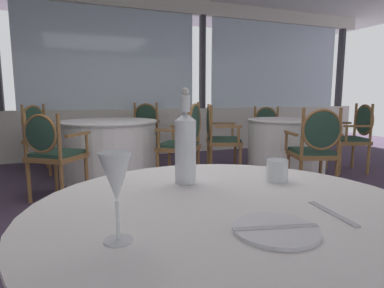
% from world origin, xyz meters
% --- Properties ---
extents(ground_plane, '(14.27, 14.27, 0.00)m').
position_xyz_m(ground_plane, '(0.00, 0.00, 0.00)').
color(ground_plane, '#47384C').
extents(window_wall_far, '(10.98, 0.14, 2.85)m').
position_xyz_m(window_wall_far, '(0.00, 3.44, 1.13)').
color(window_wall_far, silver).
rests_on(window_wall_far, ground_plane).
extents(side_plate, '(0.20, 0.20, 0.01)m').
position_xyz_m(side_plate, '(-0.28, -1.81, 0.76)').
color(side_plate, white).
rests_on(side_plate, foreground_table).
extents(butter_knife, '(0.21, 0.07, 0.00)m').
position_xyz_m(butter_knife, '(-0.28, -1.81, 0.77)').
color(butter_knife, silver).
rests_on(butter_knife, foreground_table).
extents(dinner_fork, '(0.04, 0.19, 0.00)m').
position_xyz_m(dinner_fork, '(-0.07, -1.76, 0.76)').
color(dinner_fork, silver).
rests_on(dinner_fork, foreground_table).
extents(water_bottle, '(0.08, 0.08, 0.35)m').
position_xyz_m(water_bottle, '(-0.33, -1.32, 0.90)').
color(water_bottle, white).
rests_on(water_bottle, foreground_table).
extents(wine_glass, '(0.07, 0.07, 0.20)m').
position_xyz_m(wine_glass, '(-0.63, -1.72, 0.90)').
color(wine_glass, white).
rests_on(wine_glass, foreground_table).
extents(water_tumbler, '(0.08, 0.08, 0.08)m').
position_xyz_m(water_tumbler, '(-0.00, -1.42, 0.80)').
color(water_tumbler, white).
rests_on(water_tumbler, foreground_table).
extents(background_table_0, '(1.10, 1.10, 0.76)m').
position_xyz_m(background_table_0, '(2.13, 1.31, 0.38)').
color(background_table_0, white).
rests_on(background_table_0, ground_plane).
extents(dining_chair_0_0, '(0.63, 0.58, 0.96)m').
position_xyz_m(dining_chair_0_0, '(1.82, 0.38, 0.55)').
color(dining_chair_0_0, olive).
rests_on(dining_chair_0_0, ground_plane).
extents(dining_chair_0_1, '(0.58, 0.63, 0.98)m').
position_xyz_m(dining_chair_0_1, '(3.06, 0.99, 0.57)').
color(dining_chair_0_1, olive).
rests_on(dining_chair_0_1, ground_plane).
extents(dining_chair_0_2, '(0.63, 0.58, 0.91)m').
position_xyz_m(dining_chair_0_2, '(2.45, 2.23, 0.53)').
color(dining_chair_0_2, olive).
rests_on(dining_chair_0_2, ground_plane).
extents(dining_chair_0_3, '(0.58, 0.63, 0.97)m').
position_xyz_m(dining_chair_0_3, '(1.20, 1.62, 0.56)').
color(dining_chair_0_3, olive).
rests_on(dining_chair_0_3, ground_plane).
extents(background_table_1, '(1.31, 1.31, 0.76)m').
position_xyz_m(background_table_1, '(-0.25, 1.95, 0.38)').
color(background_table_1, white).
rests_on(background_table_1, ground_plane).
extents(dining_chair_1_0, '(0.65, 0.66, 1.01)m').
position_xyz_m(dining_chair_1_0, '(0.61, 1.28, 0.58)').
color(dining_chair_1_0, olive).
rests_on(dining_chair_1_0, ground_plane).
extents(dining_chair_1_1, '(0.66, 0.65, 0.98)m').
position_xyz_m(dining_chair_1_1, '(0.41, 2.81, 0.56)').
color(dining_chair_1_1, olive).
rests_on(dining_chair_1_1, ground_plane).
extents(dining_chair_1_2, '(0.65, 0.66, 0.97)m').
position_xyz_m(dining_chair_1_2, '(-1.11, 2.61, 0.57)').
color(dining_chair_1_2, olive).
rests_on(dining_chair_1_2, ground_plane).
extents(dining_chair_1_3, '(0.66, 0.65, 0.92)m').
position_xyz_m(dining_chair_1_3, '(-0.91, 1.10, 0.55)').
color(dining_chair_1_3, olive).
rests_on(dining_chair_1_3, ground_plane).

